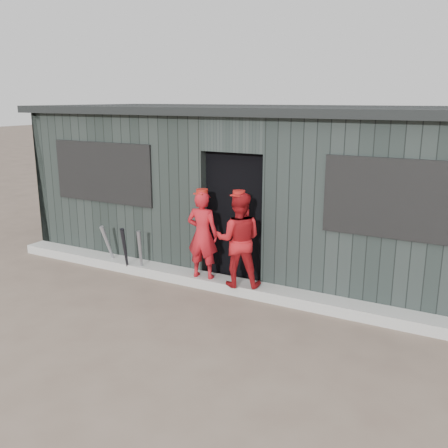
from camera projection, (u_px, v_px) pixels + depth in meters
The scene contains 9 objects.
ground at pixel (150, 340), 5.85m from camera, with size 80.00×80.00×0.00m, color brown.
curb at pixel (225, 284), 7.38m from camera, with size 8.00×0.36×0.15m, color #A8A9A3.
bat_left at pixel (109, 246), 8.23m from camera, with size 0.07×0.07×0.76m, color #9999A1.
bat_mid at pixel (140, 253), 7.87m from camera, with size 0.07×0.07×0.74m, color gray.
bat_right at pixel (125, 251), 7.88m from camera, with size 0.07×0.07×0.80m, color black.
player_red_left at pixel (203, 235), 7.31m from camera, with size 0.48×0.31×1.31m, color red.
player_red_right at pixel (239, 240), 6.98m from camera, with size 0.66×0.51×1.35m, color #AA141A.
player_grey_back at pixel (280, 250), 7.39m from camera, with size 0.55×0.36×1.14m, color #A4A4A4.
dugout at pixel (272, 186), 8.51m from camera, with size 8.30×3.30×2.62m.
Camera 1 is at (3.32, -4.26, 2.75)m, focal length 40.00 mm.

